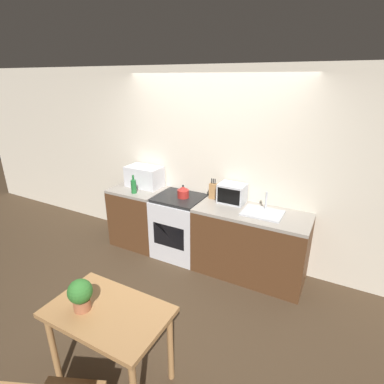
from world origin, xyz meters
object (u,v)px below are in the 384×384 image
Objects in this scene: toaster_oven at (232,193)px; dining_table at (109,321)px; kettle at (183,192)px; bottle at (134,186)px; microwave at (144,177)px; stove_range at (180,226)px.

toaster_oven is 0.36× the size of dining_table.
toaster_oven reaches higher than dining_table.
kettle reaches higher than dining_table.
dining_table is at bearing -77.17° from kettle.
bottle is at bearing -166.20° from toaster_oven.
toaster_oven is at bearing 1.25° from microwave.
stove_range is 1.71× the size of microwave.
microwave is (-0.74, 0.12, 0.07)m from kettle.
kettle is at bearing 14.68° from bottle.
microwave is at bearing -178.75° from toaster_oven.
microwave is 1.99× the size of bottle.
dining_table is at bearing -75.60° from stove_range.
stove_range is at bearing -170.31° from kettle.
microwave is 0.55× the size of dining_table.
microwave reaches higher than kettle.
stove_range is 0.53m from kettle.
bottle is (-0.70, -0.18, 0.02)m from kettle.
kettle is 0.19× the size of dining_table.
microwave is 2.46m from dining_table.
dining_table is (0.45, -1.99, -0.34)m from kettle.
toaster_oven is at bearing 84.74° from dining_table.
microwave reaches higher than dining_table.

